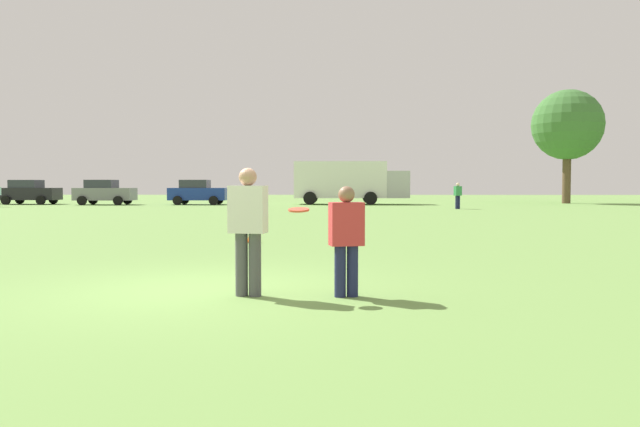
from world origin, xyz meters
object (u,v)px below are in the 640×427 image
Objects in this scene: frisbee at (299,210)px; parked_car_center at (198,192)px; traffic_cone at (252,233)px; bystander_far_jogger at (458,194)px; parked_car_mid_left at (104,192)px; box_truck at (349,181)px; player_defender at (346,235)px; player_thrower at (248,224)px; parked_car_near_left at (29,192)px.

parked_car_center is at bearing 104.48° from frisbee.
bystander_far_jogger reaches higher than traffic_cone.
frisbee is at bearing -104.95° from bystander_far_jogger.
parked_car_mid_left is 6.78m from parked_car_center.
frisbee is 0.06× the size of parked_car_center.
bystander_far_jogger is at bearing -54.02° from box_truck.
box_truck reaches higher than parked_car_mid_left.
player_defender is 0.91× the size of bystander_far_jogger.
traffic_cone is at bearing 106.57° from player_defender.
box_truck is at bearing 125.98° from bystander_far_jogger.
parked_car_mid_left is 2.65× the size of bystander_far_jogger.
parked_car_mid_left is (-15.69, 36.59, -0.03)m from player_thrower.
frisbee is 7.99m from traffic_cone.
bystander_far_jogger reaches higher than player_defender.
box_truck is 5.36× the size of bystander_far_jogger.
parked_car_mid_left is (6.05, -0.98, 0.00)m from parked_car_near_left.
bystander_far_jogger is at bearing -23.46° from parked_car_center.
parked_car_mid_left is 25.30m from bystander_far_jogger.
bystander_far_jogger is at bearing 76.10° from player_defender.
parked_car_near_left is (-20.77, 29.98, 0.69)m from traffic_cone.
box_truck is at bearing 88.68° from player_defender.
traffic_cone is 0.11× the size of parked_car_center.
player_thrower is 43.41m from parked_car_near_left.
player_defender is 30.34m from bystander_far_jogger.
frisbee is 0.03× the size of box_truck.
player_thrower reaches higher than frisbee.
frisbee is at bearing -59.29° from parked_car_near_left.
player_thrower is 30.65m from bystander_far_jogger.
player_thrower is 3.52× the size of traffic_cone.
parked_car_center is 11.20m from box_truck.
parked_car_center is (-7.95, 29.43, 0.69)m from traffic_cone.
parked_car_near_left is (-22.42, 37.74, -0.22)m from frisbee.
parked_car_mid_left reaches higher than traffic_cone.
parked_car_near_left is at bearing 121.49° from player_defender.
bystander_far_jogger is at bearing 73.75° from player_thrower.
parked_car_center is 19.08m from bystander_far_jogger.
parked_car_center is (12.82, -0.55, 0.00)m from parked_car_near_left.
parked_car_near_left is at bearing 164.96° from bystander_far_jogger.
player_defender is 0.71m from frisbee.
box_truck is at bearing 6.29° from parked_car_center.
player_defender is 7.97m from traffic_cone.
parked_car_mid_left is at bearing -9.23° from parked_car_near_left.
box_truck reaches higher than player_thrower.
parked_car_near_left and parked_car_center have the same top height.
player_thrower is at bearing 178.98° from player_defender.
player_thrower is 38.09m from parked_car_center.
frisbee is 0.06× the size of parked_car_mid_left.
player_thrower is 0.40× the size of parked_car_mid_left.
parked_car_near_left is (-21.75, 37.58, -0.03)m from player_thrower.
traffic_cone is (-1.65, 7.76, -0.92)m from frisbee.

